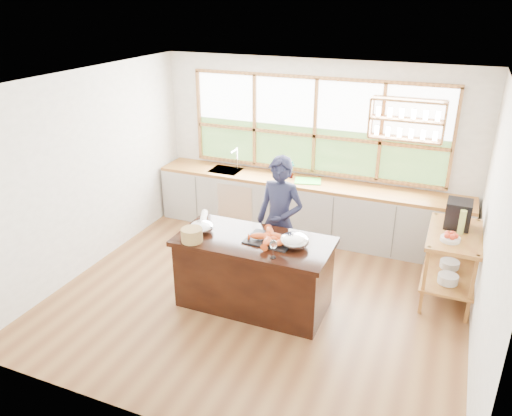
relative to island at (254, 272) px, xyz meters
The scene contains 18 objects.
ground_plane 0.50m from the island, 90.00° to the left, with size 5.00×5.00×0.00m, color brown.
room_shell 1.48m from the island, 88.06° to the left, with size 5.02×4.52×2.71m.
back_counter 2.14m from the island, 90.50° to the left, with size 4.90×0.63×0.90m.
right_shelf_unit 2.45m from the island, 26.44° to the left, with size 0.62×1.10×0.90m.
island is the anchor object (origin of this frame).
cook 0.78m from the island, 82.42° to the left, with size 0.63×0.42×1.74m, color #1B1E38.
potted_plant 2.29m from the island, 97.62° to the left, with size 0.14×0.09×0.27m, color slate.
cutting_board 2.19m from the island, 89.82° to the left, with size 0.40×0.30×0.01m, color #48CC3D.
espresso_machine 2.62m from the island, 30.69° to the left, with size 0.30×0.32×0.34m, color black.
wine_bottle 2.57m from the island, 26.16° to the left, with size 0.08×0.08×0.31m, color #ACBD58.
fruit_bowl 2.35m from the island, 21.64° to the left, with size 0.23×0.23×0.11m.
slate_board 0.49m from the island, 12.89° to the left, with size 0.55×0.40×0.02m, color black.
lobster_pile 0.55m from the island, ahead, with size 0.52×0.48×0.08m.
mixing_bowl_left 0.84m from the island, behind, with size 0.29×0.29×0.14m, color silver.
mixing_bowl_right 0.72m from the island, ahead, with size 0.35×0.35×0.17m, color silver.
wine_glass 0.78m from the island, 41.79° to the right, with size 0.08×0.08×0.22m.
wicker_basket 0.90m from the island, 154.30° to the right, with size 0.25×0.25×0.16m, color #9D7A4B.
parchment_roll 0.99m from the island, 161.22° to the left, with size 0.08×0.08×0.30m, color white.
Camera 1 is at (2.03, -5.03, 3.58)m, focal length 35.00 mm.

